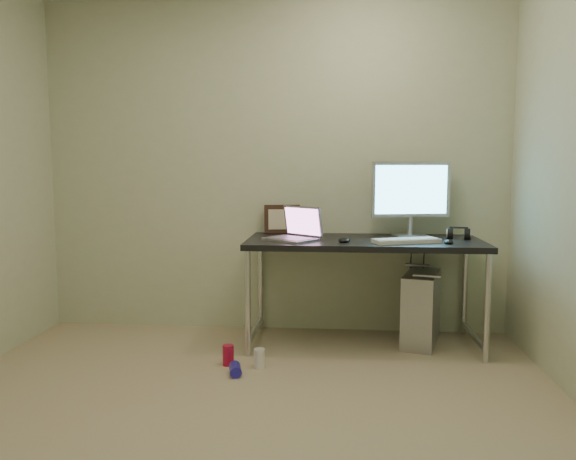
# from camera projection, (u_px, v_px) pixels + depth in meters

# --- Properties ---
(floor) EXTENTS (3.50, 3.50, 0.00)m
(floor) POSITION_uv_depth(u_px,v_px,m) (235.00, 433.00, 2.65)
(floor) COLOR tan
(floor) RESTS_ON ground
(wall_back) EXTENTS (3.50, 0.02, 2.50)m
(wall_back) POSITION_uv_depth(u_px,v_px,m) (274.00, 167.00, 4.24)
(wall_back) COLOR beige
(wall_back) RESTS_ON ground
(desk) EXTENTS (1.62, 0.71, 0.75)m
(desk) POSITION_uv_depth(u_px,v_px,m) (364.00, 250.00, 3.90)
(desk) COLOR black
(desk) RESTS_ON ground
(tower_computer) EXTENTS (0.34, 0.53, 0.54)m
(tower_computer) POSITION_uv_depth(u_px,v_px,m) (421.00, 308.00, 3.97)
(tower_computer) COLOR #B3B2B7
(tower_computer) RESTS_ON ground
(cable_a) EXTENTS (0.01, 0.16, 0.69)m
(cable_a) POSITION_uv_depth(u_px,v_px,m) (410.00, 281.00, 4.20)
(cable_a) COLOR black
(cable_a) RESTS_ON ground
(cable_b) EXTENTS (0.02, 0.11, 0.71)m
(cable_b) POSITION_uv_depth(u_px,v_px,m) (422.00, 284.00, 4.18)
(cable_b) COLOR black
(cable_b) RESTS_ON ground
(can_red) EXTENTS (0.09, 0.09, 0.13)m
(can_red) POSITION_uv_depth(u_px,v_px,m) (228.00, 355.00, 3.55)
(can_red) COLOR #B21036
(can_red) RESTS_ON ground
(can_white) EXTENTS (0.09, 0.09, 0.12)m
(can_white) POSITION_uv_depth(u_px,v_px,m) (259.00, 358.00, 3.50)
(can_white) COLOR white
(can_white) RESTS_ON ground
(can_blue) EXTENTS (0.10, 0.14, 0.07)m
(can_blue) POSITION_uv_depth(u_px,v_px,m) (235.00, 369.00, 3.38)
(can_blue) COLOR #241DAE
(can_blue) RESTS_ON ground
(laptop) EXTENTS (0.43, 0.42, 0.23)m
(laptop) POSITION_uv_depth(u_px,v_px,m) (295.00, 232.00, 3.86)
(laptop) COLOR #B6B7BE
(laptop) RESTS_ON desk
(monitor) EXTENTS (0.57, 0.21, 0.54)m
(monitor) POSITION_uv_depth(u_px,v_px,m) (411.00, 193.00, 4.01)
(monitor) COLOR #B6B7BE
(monitor) RESTS_ON desk
(keyboard) EXTENTS (0.47, 0.29, 0.03)m
(keyboard) POSITION_uv_depth(u_px,v_px,m) (406.00, 241.00, 3.72)
(keyboard) COLOR white
(keyboard) RESTS_ON desk
(mouse_right) EXTENTS (0.07, 0.11, 0.03)m
(mouse_right) POSITION_uv_depth(u_px,v_px,m) (449.00, 241.00, 3.68)
(mouse_right) COLOR black
(mouse_right) RESTS_ON desk
(mouse_left) EXTENTS (0.10, 0.13, 0.04)m
(mouse_left) POSITION_uv_depth(u_px,v_px,m) (344.00, 239.00, 3.76)
(mouse_left) COLOR black
(mouse_left) RESTS_ON desk
(headphones) EXTENTS (0.17, 0.10, 0.10)m
(headphones) POSITION_uv_depth(u_px,v_px,m) (459.00, 235.00, 3.93)
(headphones) COLOR black
(headphones) RESTS_ON desk
(picture_frame) EXTENTS (0.28, 0.12, 0.22)m
(picture_frame) POSITION_uv_depth(u_px,v_px,m) (282.00, 219.00, 4.23)
(picture_frame) COLOR black
(picture_frame) RESTS_ON desk
(webcam) EXTENTS (0.04, 0.04, 0.11)m
(webcam) POSITION_uv_depth(u_px,v_px,m) (306.00, 223.00, 4.18)
(webcam) COLOR silver
(webcam) RESTS_ON desk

